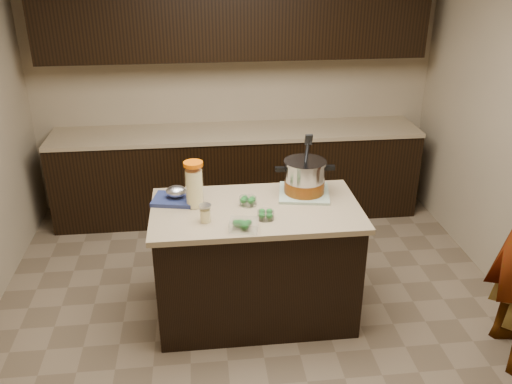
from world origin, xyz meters
TOP-DOWN VIEW (x-y plane):
  - ground_plane at (0.00, 0.00)m, footprint 4.00×4.00m
  - room_shell at (0.00, 0.00)m, footprint 4.04×4.04m
  - back_cabinets at (0.00, 1.74)m, footprint 3.60×0.63m
  - island at (0.00, 0.00)m, footprint 1.46×0.81m
  - dish_towel at (0.37, 0.18)m, footprint 0.42×0.42m
  - stock_pot at (0.37, 0.18)m, footprint 0.43×0.32m
  - lemonade_pitcher at (-0.42, 0.07)m, footprint 0.17×0.17m
  - mason_jar at (-0.35, -0.17)m, footprint 0.08×0.08m
  - broccoli_tub_left at (-0.05, 0.05)m, footprint 0.14×0.14m
  - broccoli_tub_right at (0.05, -0.17)m, footprint 0.15×0.15m
  - broccoli_tub_rect at (-0.11, -0.31)m, footprint 0.20×0.16m
  - blue_tray at (-0.56, 0.17)m, footprint 0.33×0.29m

SIDE VIEW (x-z plane):
  - ground_plane at x=0.00m, z-range 0.00..0.00m
  - island at x=0.00m, z-range 0.00..0.90m
  - dish_towel at x=0.37m, z-range 0.90..0.92m
  - broccoli_tub_right at x=0.05m, z-range 0.90..0.95m
  - broccoli_tub_left at x=-0.05m, z-range 0.90..0.96m
  - broccoli_tub_rect at x=-0.11m, z-range 0.90..0.96m
  - blue_tray at x=-0.56m, z-range 0.88..0.99m
  - back_cabinets at x=0.00m, z-range -0.22..2.10m
  - mason_jar at x=-0.35m, z-range 0.89..1.02m
  - stock_pot at x=0.37m, z-range 0.80..1.24m
  - lemonade_pitcher at x=-0.42m, z-range 0.89..1.21m
  - room_shell at x=0.00m, z-range 0.35..3.07m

